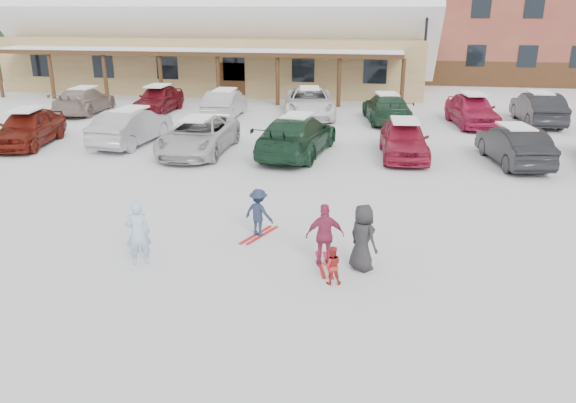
% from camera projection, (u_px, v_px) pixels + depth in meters
% --- Properties ---
extents(ground, '(160.00, 160.00, 0.00)m').
position_uv_depth(ground, '(269.00, 254.00, 13.41)').
color(ground, white).
rests_on(ground, ground).
extents(day_lodge, '(29.12, 12.50, 10.38)m').
position_uv_depth(day_lodge, '(220.00, 30.00, 39.52)').
color(day_lodge, tan).
rests_on(day_lodge, ground).
extents(lamp_post, '(0.50, 0.25, 6.34)m').
position_uv_depth(lamp_post, '(425.00, 41.00, 33.66)').
color(lamp_post, black).
rests_on(lamp_post, ground).
extents(conifer_0, '(4.40, 4.40, 10.20)m').
position_uv_depth(conifer_0, '(15.00, 4.00, 43.46)').
color(conifer_0, black).
rests_on(conifer_0, ground).
extents(conifer_3, '(3.96, 3.96, 9.18)m').
position_uv_depth(conifer_3, '(425.00, 11.00, 51.75)').
color(conifer_3, black).
rests_on(conifer_3, ground).
extents(adult_skier, '(0.66, 0.57, 1.53)m').
position_uv_depth(adult_skier, '(138.00, 233.00, 12.64)').
color(adult_skier, '#A1C2E8').
rests_on(adult_skier, ground).
extents(toddler_red, '(0.47, 0.39, 0.86)m').
position_uv_depth(toddler_red, '(332.00, 265.00, 11.85)').
color(toddler_red, '#B42723').
rests_on(toddler_red, ground).
extents(child_navy, '(0.93, 0.74, 1.26)m').
position_uv_depth(child_navy, '(259.00, 213.00, 14.27)').
color(child_navy, '#1D2842').
rests_on(child_navy, ground).
extents(skis_child_navy, '(0.71, 1.37, 0.03)m').
position_uv_depth(skis_child_navy, '(259.00, 235.00, 14.48)').
color(skis_child_navy, red).
rests_on(skis_child_navy, ground).
extents(child_magenta, '(0.93, 0.55, 1.48)m').
position_uv_depth(child_magenta, '(325.00, 235.00, 12.58)').
color(child_magenta, '#9F2E50').
rests_on(child_magenta, ground).
extents(skis_child_magenta, '(0.51, 1.41, 0.03)m').
position_uv_depth(skis_child_magenta, '(324.00, 265.00, 12.82)').
color(skis_child_magenta, red).
rests_on(skis_child_magenta, ground).
extents(bystander_dark, '(0.88, 0.87, 1.53)m').
position_uv_depth(bystander_dark, '(363.00, 238.00, 12.39)').
color(bystander_dark, '#262628').
rests_on(bystander_dark, ground).
extents(parked_car_0, '(2.49, 4.72, 1.53)m').
position_uv_depth(parked_car_0, '(28.00, 127.00, 23.54)').
color(parked_car_0, '#62170E').
rests_on(parked_car_0, ground).
extents(parked_car_1, '(2.06, 4.75, 1.52)m').
position_uv_depth(parked_car_1, '(132.00, 127.00, 23.75)').
color(parked_car_1, '#99989D').
rests_on(parked_car_1, ground).
extents(parked_car_2, '(2.35, 5.09, 1.41)m').
position_uv_depth(parked_car_2, '(199.00, 136.00, 22.34)').
color(parked_car_2, '#BDBDBD').
rests_on(parked_car_2, ground).
extents(parked_car_3, '(2.94, 5.68, 1.57)m').
position_uv_depth(parked_car_3, '(297.00, 135.00, 22.03)').
color(parked_car_3, '#183724').
rests_on(parked_car_3, ground).
extents(parked_car_4, '(1.99, 4.39, 1.46)m').
position_uv_depth(parked_car_4, '(404.00, 139.00, 21.67)').
color(parked_car_4, maroon).
rests_on(parked_car_4, ground).
extents(parked_car_5, '(2.21, 4.51, 1.42)m').
position_uv_depth(parked_car_5, '(514.00, 145.00, 20.79)').
color(parked_car_5, black).
rests_on(parked_car_5, ground).
extents(parked_car_7, '(2.22, 4.88, 1.39)m').
position_uv_depth(parked_car_7, '(84.00, 101.00, 30.63)').
color(parked_car_7, gray).
rests_on(parked_car_7, ground).
extents(parked_car_8, '(1.77, 4.33, 1.47)m').
position_uv_depth(parked_car_8, '(158.00, 99.00, 30.87)').
color(parked_car_8, maroon).
rests_on(parked_car_8, ground).
extents(parked_car_9, '(1.68, 4.45, 1.45)m').
position_uv_depth(parked_car_9, '(225.00, 104.00, 29.48)').
color(parked_car_9, '#A09FA3').
rests_on(parked_car_9, ground).
extents(parked_car_10, '(3.41, 5.87, 1.54)m').
position_uv_depth(parked_car_10, '(309.00, 103.00, 29.53)').
color(parked_car_10, white).
rests_on(parked_car_10, ground).
extents(parked_car_11, '(2.78, 5.17, 1.42)m').
position_uv_depth(parked_car_11, '(387.00, 108.00, 28.32)').
color(parked_car_11, '#1F3F2A').
rests_on(parked_car_11, ground).
extents(parked_car_12, '(2.51, 4.80, 1.56)m').
position_uv_depth(parked_car_12, '(472.00, 110.00, 27.47)').
color(parked_car_12, '#AF1D45').
rests_on(parked_car_12, ground).
extents(parked_car_13, '(1.79, 4.78, 1.56)m').
position_uv_depth(parked_car_13, '(538.00, 108.00, 27.82)').
color(parked_car_13, black).
rests_on(parked_car_13, ground).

